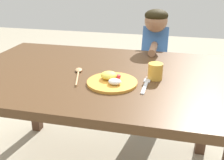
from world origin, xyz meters
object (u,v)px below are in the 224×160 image
at_px(drinking_cup, 155,71).
at_px(person, 154,67).
at_px(fork, 146,85).
at_px(spoon, 78,73).
at_px(plate, 112,81).

height_order(drinking_cup, person, person).
xyz_separation_m(fork, drinking_cup, (0.04, 0.09, 0.04)).
relative_size(drinking_cup, person, 0.08).
bearing_deg(spoon, fork, -116.54).
distance_m(plate, spoon, 0.22).
relative_size(fork, spoon, 0.89).
bearing_deg(spoon, plate, -127.62).
relative_size(spoon, person, 0.24).
bearing_deg(drinking_cup, person, 94.42).
bearing_deg(plate, fork, 4.42).
height_order(spoon, person, person).
bearing_deg(fork, person, 3.02).
bearing_deg(spoon, person, -44.04).
height_order(plate, spoon, plate).
bearing_deg(drinking_cup, plate, -152.54).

